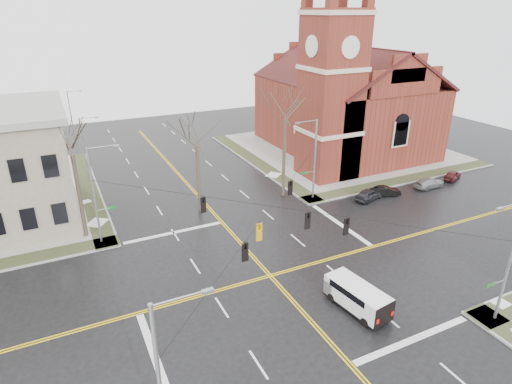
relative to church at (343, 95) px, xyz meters
name	(u,v)px	position (x,y,z in m)	size (l,w,h in m)	color
ground	(270,276)	(-24.76, -24.78, -8.43)	(120.00, 120.00, 0.00)	black
sidewalks	(270,275)	(-24.76, -24.78, -8.36)	(80.00, 80.00, 0.17)	gray
road_markings	(270,276)	(-24.76, -24.78, -8.43)	(100.00, 100.00, 0.01)	gold
church	(343,95)	(0.00, 0.00, 0.00)	(24.28, 27.48, 27.50)	maroon
signal_pole_ne	(314,157)	(-13.44, -13.28, -3.48)	(2.75, 0.22, 9.00)	gray
signal_pole_nw	(96,193)	(-36.09, -13.28, -3.48)	(2.75, 0.22, 9.00)	gray
signal_pole_se	(509,259)	(-13.44, -36.28, -3.48)	(2.75, 0.22, 9.00)	gray
signal_pole_sw	(164,382)	(-36.09, -36.28, -3.48)	(2.75, 0.22, 9.00)	gray
span_wires	(271,206)	(-24.76, -24.78, -2.23)	(23.02, 23.02, 0.03)	black
traffic_signals	(275,219)	(-24.76, -25.45, -2.98)	(8.21, 8.26, 1.30)	black
streetlight_north_a	(85,147)	(-35.42, 3.22, -3.97)	(2.30, 0.20, 8.00)	gray
streetlight_north_b	(72,114)	(-35.42, 23.22, -3.97)	(2.30, 0.20, 8.00)	gray
cargo_van	(355,294)	(-21.17, -30.94, -7.31)	(2.65, 5.24, 1.91)	white
parked_car_a	(369,194)	(-7.82, -16.33, -7.78)	(1.53, 3.81, 1.30)	black
parked_car_b	(385,191)	(-5.32, -16.27, -7.87)	(1.20, 3.43, 1.13)	black
parked_car_c	(429,183)	(1.15, -16.63, -7.84)	(1.67, 4.10, 1.19)	#959598
parked_car_d	(453,175)	(5.87, -15.96, -7.86)	(1.36, 3.37, 1.15)	#4A151A
tree_nw_far	(71,150)	(-37.39, -11.47, 0.15)	(4.00, 4.00, 11.87)	#3E3327
tree_nw_near	(196,141)	(-25.81, -10.65, -0.71)	(4.00, 4.00, 10.66)	#3E3327
tree_ne	(285,114)	(-15.98, -11.22, 1.16)	(4.00, 4.00, 13.29)	#3E3327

